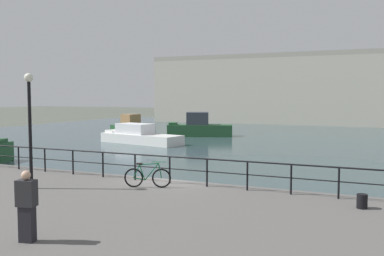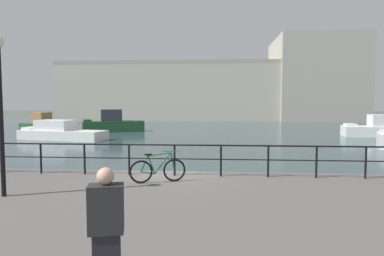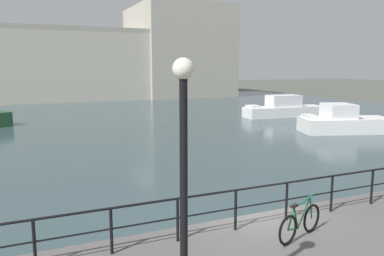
% 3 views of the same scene
% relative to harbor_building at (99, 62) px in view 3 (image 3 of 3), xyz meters
% --- Properties ---
extents(ground_plane, '(240.00, 240.00, 0.00)m').
position_rel_harbor_building_xyz_m(ground_plane, '(-6.29, -56.16, -5.83)').
color(ground_plane, '#4C5147').
extents(water_basin, '(80.00, 60.00, 0.01)m').
position_rel_harbor_building_xyz_m(water_basin, '(-6.29, -25.96, -5.83)').
color(water_basin, '#33474C').
rests_on(water_basin, ground_plane).
extents(harbor_building, '(55.15, 17.04, 15.24)m').
position_rel_harbor_building_xyz_m(harbor_building, '(0.00, 0.00, 0.00)').
color(harbor_building, '#B2AD9E').
rests_on(harbor_building, ground_plane).
extents(moored_blue_motorboat, '(7.40, 4.89, 2.23)m').
position_rel_harbor_building_xyz_m(moored_blue_motorboat, '(10.78, -42.35, -5.03)').
color(moored_blue_motorboat, white).
rests_on(moored_blue_motorboat, water_basin).
extents(moored_cabin_cruiser, '(8.69, 2.94, 2.19)m').
position_rel_harbor_building_xyz_m(moored_cabin_cruiser, '(12.40, -32.59, -5.01)').
color(moored_cabin_cruiser, white).
rests_on(moored_cabin_cruiser, water_basin).
extents(quay_railing, '(22.10, 0.07, 1.08)m').
position_rel_harbor_building_xyz_m(quay_railing, '(-5.83, -56.91, -4.12)').
color(quay_railing, black).
rests_on(quay_railing, quay_promenade).
extents(parked_bicycle, '(1.69, 0.64, 0.98)m').
position_rel_harbor_building_xyz_m(parked_bicycle, '(-6.22, -57.96, -4.47)').
color(parked_bicycle, black).
rests_on(parked_bicycle, quay_promenade).
extents(quay_lamp_post, '(0.32, 0.32, 4.24)m').
position_rel_harbor_building_xyz_m(quay_lamp_post, '(-10.04, -59.86, -2.11)').
color(quay_lamp_post, black).
rests_on(quay_lamp_post, quay_promenade).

